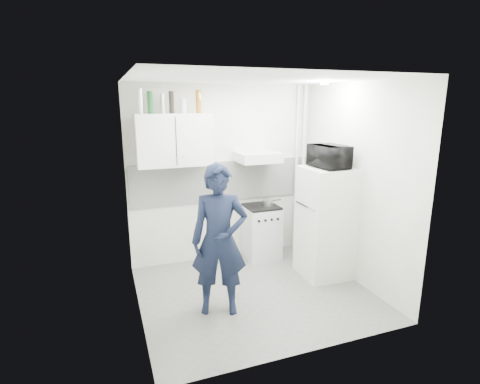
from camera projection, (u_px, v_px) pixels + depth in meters
name	position (u px, v px, depth m)	size (l,w,h in m)	color
floor	(254.00, 293.00, 4.73)	(2.80, 2.80, 0.00)	slate
ceiling	(257.00, 78.00, 4.12)	(2.80, 2.80, 0.00)	white
wall_back	(223.00, 174.00, 5.57)	(2.80, 2.80, 0.00)	white
wall_left	(133.00, 204.00, 3.96)	(2.60, 2.60, 0.00)	white
wall_right	(354.00, 184.00, 4.90)	(2.60, 2.60, 0.00)	white
person	(219.00, 241.00, 4.13)	(0.62, 0.41, 1.71)	black
stove	(261.00, 233.00, 5.72)	(0.50, 0.50, 0.80)	silver
fridge	(326.00, 223.00, 5.07)	(0.63, 0.63, 1.51)	white
stove_top	(262.00, 207.00, 5.63)	(0.48, 0.48, 0.03)	black
saucepan	(268.00, 202.00, 5.63)	(0.15, 0.15, 0.09)	silver
microwave	(329.00, 156.00, 4.85)	(0.36, 0.53, 0.30)	black
bottle_a	(140.00, 101.00, 4.77)	(0.07, 0.07, 0.32)	silver
bottle_b	(150.00, 102.00, 4.81)	(0.07, 0.07, 0.28)	#144C1E
bottle_c	(163.00, 104.00, 4.87)	(0.06, 0.06, 0.25)	silver
bottle_d	(172.00, 102.00, 4.91)	(0.06, 0.06, 0.29)	black
canister_a	(183.00, 106.00, 4.97)	(0.08, 0.08, 0.20)	#B2B7BC
bottle_e	(199.00, 102.00, 5.03)	(0.08, 0.08, 0.31)	brown
upper_cabinet	(174.00, 140.00, 5.03)	(1.00, 0.35, 0.70)	white
range_hood	(258.00, 157.00, 5.43)	(0.60, 0.50, 0.14)	silver
backsplash	(224.00, 181.00, 5.58)	(2.74, 0.03, 0.60)	white
pipe_a	(303.00, 170.00, 5.93)	(0.05, 0.05, 2.60)	silver
pipe_b	(296.00, 170.00, 5.89)	(0.04, 0.04, 2.60)	silver
ceiling_spot_fixture	(325.00, 84.00, 4.65)	(0.10, 0.10, 0.02)	white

